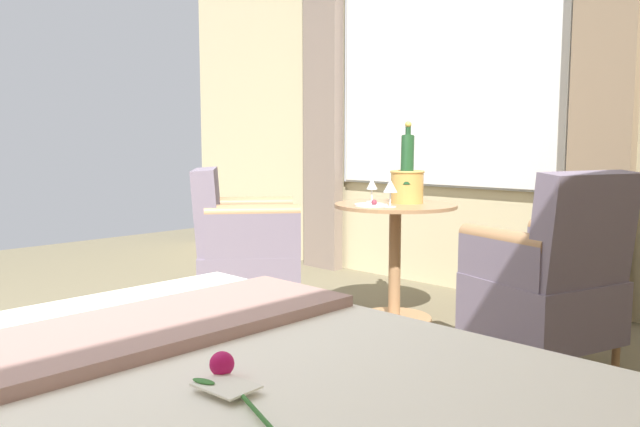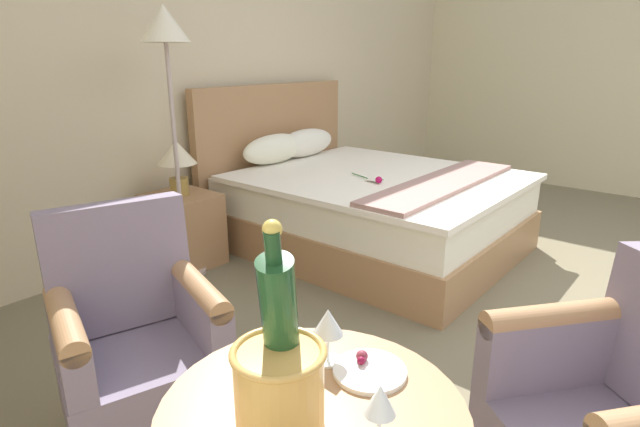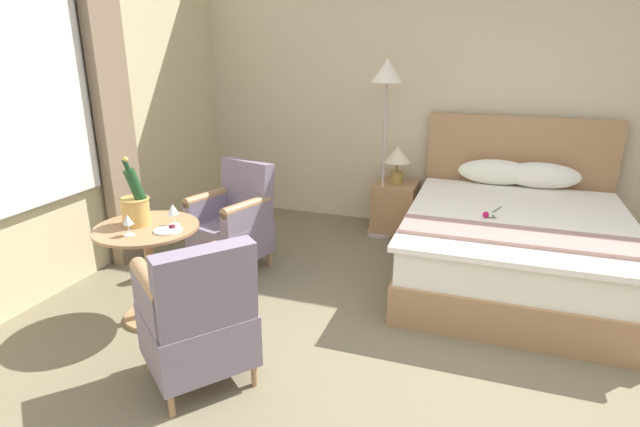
% 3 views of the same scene
% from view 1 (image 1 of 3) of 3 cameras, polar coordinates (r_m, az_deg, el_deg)
% --- Properties ---
extents(wall_window_side, '(0.27, 5.97, 3.09)m').
position_cam_1_polar(wall_window_side, '(4.64, 11.80, 12.42)').
color(wall_window_side, beige).
rests_on(wall_window_side, ground).
extents(side_table_round, '(0.70, 0.70, 0.70)m').
position_cam_1_polar(side_table_round, '(3.66, 6.86, -3.42)').
color(side_table_round, '#A77950').
rests_on(side_table_round, ground).
extents(champagne_bucket, '(0.20, 0.20, 0.48)m').
position_cam_1_polar(champagne_bucket, '(3.67, 7.98, 3.04)').
color(champagne_bucket, tan).
rests_on(champagne_bucket, side_table_round).
extents(wine_glass_near_bucket, '(0.07, 0.07, 0.14)m').
position_cam_1_polar(wine_glass_near_bucket, '(3.72, 4.78, 2.57)').
color(wine_glass_near_bucket, white).
rests_on(wine_glass_near_bucket, side_table_round).
extents(wine_glass_near_edge, '(0.08, 0.08, 0.15)m').
position_cam_1_polar(wine_glass_near_edge, '(3.43, 6.45, 2.40)').
color(wine_glass_near_edge, white).
rests_on(wine_glass_near_edge, side_table_round).
extents(snack_plate, '(0.19, 0.19, 0.04)m').
position_cam_1_polar(snack_plate, '(3.48, 4.72, 0.81)').
color(snack_plate, white).
rests_on(snack_plate, side_table_round).
extents(armchair_by_window, '(0.70, 0.72, 0.93)m').
position_cam_1_polar(armchair_by_window, '(3.07, 20.24, -5.88)').
color(armchair_by_window, '#A77950').
rests_on(armchair_by_window, ground).
extents(armchair_facing_bed, '(0.78, 0.78, 0.91)m').
position_cam_1_polar(armchair_facing_bed, '(3.51, -7.18, -3.75)').
color(armchair_facing_bed, '#A77950').
rests_on(armchair_facing_bed, ground).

